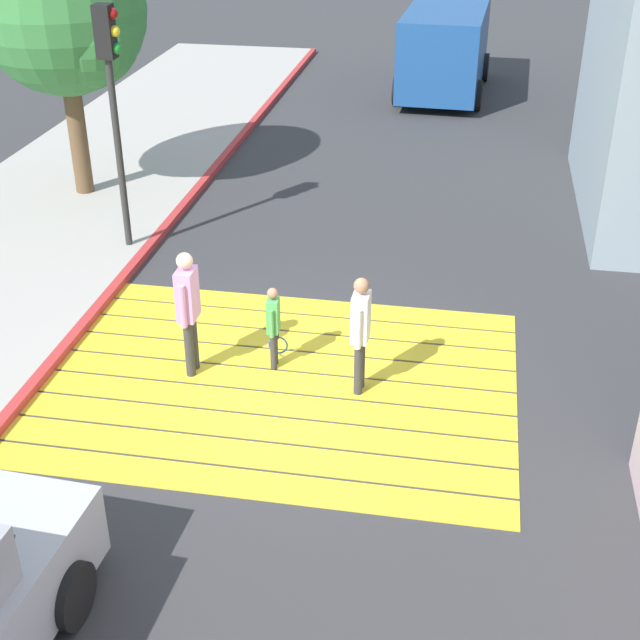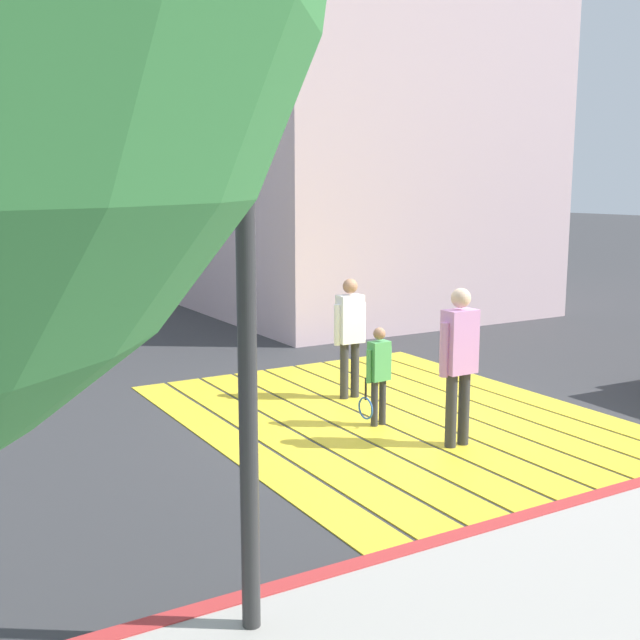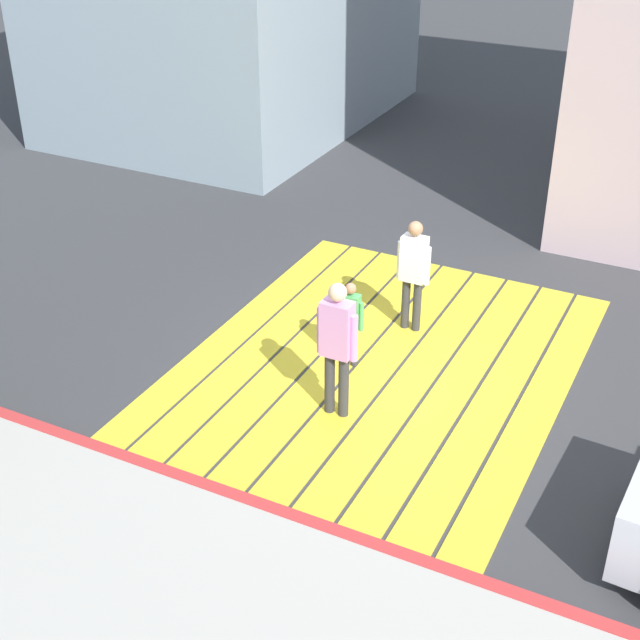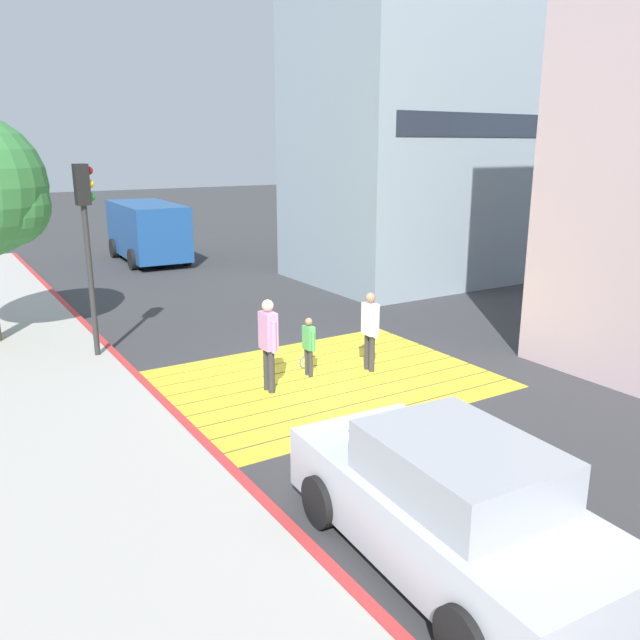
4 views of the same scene
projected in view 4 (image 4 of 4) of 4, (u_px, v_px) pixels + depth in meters
The scene contains 11 objects.
ground_plane at pixel (325, 380), 13.11m from camera, with size 120.00×120.00×0.00m, color #38383A.
crosswalk_stripes at pixel (325, 380), 13.11m from camera, with size 6.40×4.90×0.01m.
sidewalk_west at pixel (27, 442), 10.24m from camera, with size 4.80×40.00×0.12m, color #ADA8A0.
curb_painted at pixel (170, 410), 11.44m from camera, with size 0.16×40.00×0.13m, color #BC3333.
building_far_north at pixel (419, 142), 22.26m from camera, with size 8.00×6.03×9.46m.
car_parked_near_curb at pixel (449, 505), 7.18m from camera, with size 2.16×4.39×1.57m.
van_down_street at pixel (148, 230), 26.23m from camera, with size 2.52×5.28×2.35m.
traffic_light_corner at pixel (86, 222), 13.57m from camera, with size 0.39×0.28×4.24m.
pedestrian_adult_lead at pixel (268, 339), 12.23m from camera, with size 0.24×0.53×1.83m.
pedestrian_adult_trailing at pixel (370, 326), 13.40m from camera, with size 0.23×0.50×1.69m.
pedestrian_child_with_racket at pixel (308, 344), 13.16m from camera, with size 0.28×0.39×1.24m.
Camera 4 is at (-6.60, -10.42, 4.61)m, focal length 36.28 mm.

